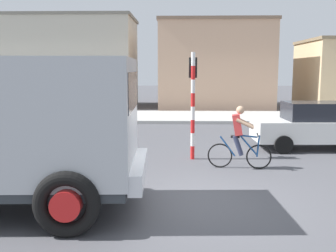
% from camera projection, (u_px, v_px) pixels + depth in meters
% --- Properties ---
extents(ground_plane, '(120.00, 120.00, 0.00)m').
position_uv_depth(ground_plane, '(193.00, 200.00, 8.30)').
color(ground_plane, '#4C4C51').
extents(sidewalk_far, '(80.00, 5.00, 0.16)m').
position_uv_depth(sidewalk_far, '(184.00, 117.00, 22.30)').
color(sidewalk_far, '#ADADA8').
rests_on(sidewalk_far, ground).
extents(cyclist, '(1.72, 0.53, 1.72)m').
position_uv_depth(cyclist, '(239.00, 137.00, 10.84)').
color(cyclist, black).
rests_on(cyclist, ground).
extents(traffic_light_pole, '(0.24, 0.43, 3.20)m').
position_uv_depth(traffic_light_pole, '(193.00, 91.00, 11.89)').
color(traffic_light_pole, red).
rests_on(traffic_light_pole, ground).
extents(car_white_mid, '(4.04, 1.96, 1.60)m').
position_uv_depth(car_white_mid, '(315.00, 125.00, 13.56)').
color(car_white_mid, white).
rests_on(car_white_mid, ground).
extents(pedestrian_near_kerb, '(0.34, 0.22, 1.62)m').
position_uv_depth(pedestrian_near_kerb, '(57.00, 114.00, 16.70)').
color(pedestrian_near_kerb, '#2D334C').
rests_on(pedestrian_near_kerb, ground).
extents(building_corner_left, '(11.75, 6.06, 6.48)m').
position_uv_depth(building_corner_left, '(56.00, 62.00, 29.43)').
color(building_corner_left, '#B2AD9E').
rests_on(building_corner_left, ground).
extents(building_mid_block, '(7.73, 7.84, 6.00)m').
position_uv_depth(building_mid_block, '(213.00, 65.00, 28.85)').
color(building_mid_block, tan).
rests_on(building_mid_block, ground).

